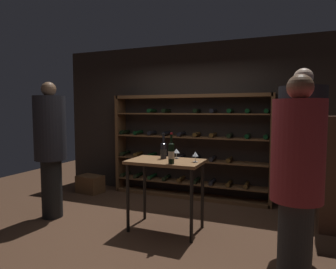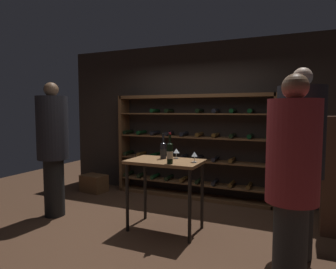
{
  "view_description": "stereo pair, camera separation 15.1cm",
  "coord_description": "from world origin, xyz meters",
  "views": [
    {
      "loc": [
        1.59,
        -3.62,
        1.62
      ],
      "look_at": [
        0.05,
        0.19,
        1.28
      ],
      "focal_mm": 31.65,
      "sensor_mm": 36.0,
      "label": 1
    },
    {
      "loc": [
        1.73,
        -3.56,
        1.62
      ],
      "look_at": [
        0.05,
        0.19,
        1.28
      ],
      "focal_mm": 31.65,
      "sensor_mm": 36.0,
      "label": 2
    }
  ],
  "objects": [
    {
      "name": "back_wall",
      "position": [
        0.0,
        1.74,
        1.42
      ],
      "size": [
        5.59,
        0.1,
        2.85
      ],
      "primitive_type": "cube",
      "color": "black",
      "rests_on": "ground"
    },
    {
      "name": "wine_bottle_gold_foil",
      "position": [
        0.27,
        -0.23,
        1.09
      ],
      "size": [
        0.08,
        0.08,
        0.39
      ],
      "color": "black",
      "rests_on": "tasting_table"
    },
    {
      "name": "wine_crate",
      "position": [
        -1.97,
        1.12,
        0.17
      ],
      "size": [
        0.52,
        0.4,
        0.33
      ],
      "primitive_type": "cube",
      "rotation": [
        0.0,
        0.0,
        -0.13
      ],
      "color": "brown",
      "rests_on": "ground"
    },
    {
      "name": "wine_glass_stemmed_center",
      "position": [
        0.18,
        0.18,
        1.05
      ],
      "size": [
        0.09,
        0.09,
        0.13
      ],
      "color": "silver",
      "rests_on": "tasting_table"
    },
    {
      "name": "tasting_table",
      "position": [
        0.1,
        -0.02,
        0.82
      ],
      "size": [
        0.98,
        0.6,
        0.95
      ],
      "color": "brown",
      "rests_on": "ground"
    },
    {
      "name": "person_host_in_suit",
      "position": [
        1.68,
        -0.84,
        1.06
      ],
      "size": [
        0.44,
        0.44,
        1.93
      ],
      "rotation": [
        0.0,
        0.0,
        2.42
      ],
      "color": "#2C2C2C",
      "rests_on": "ground"
    },
    {
      "name": "person_guest_blue_shirt",
      "position": [
        1.74,
        -0.09,
        1.15
      ],
      "size": [
        0.5,
        0.5,
        2.07
      ],
      "rotation": [
        0.0,
        0.0,
        -0.33
      ],
      "color": "black",
      "rests_on": "ground"
    },
    {
      "name": "wine_glass_stemmed_right",
      "position": [
        0.51,
        -0.01,
        1.05
      ],
      "size": [
        0.08,
        0.08,
        0.13
      ],
      "color": "silver",
      "rests_on": "tasting_table"
    },
    {
      "name": "ground_plane",
      "position": [
        0.0,
        0.0,
        0.0
      ],
      "size": [
        9.48,
        9.48,
        0.0
      ],
      "primitive_type": "plane",
      "color": "#472D1E"
    },
    {
      "name": "wine_bottle_black_capsule",
      "position": [
        0.03,
        0.09,
        1.07
      ],
      "size": [
        0.09,
        0.09,
        0.35
      ],
      "color": "black",
      "rests_on": "tasting_table"
    },
    {
      "name": "person_bystander_red_print",
      "position": [
        -1.68,
        -0.21,
        1.12
      ],
      "size": [
        0.46,
        0.46,
        2.03
      ],
      "rotation": [
        0.0,
        0.0,
        2.95
      ],
      "color": "black",
      "rests_on": "ground"
    },
    {
      "name": "wine_rack",
      "position": [
        -0.08,
        1.53,
        0.94
      ],
      "size": [
        2.95,
        0.32,
        1.9
      ],
      "color": "brown",
      "rests_on": "ground"
    }
  ]
}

